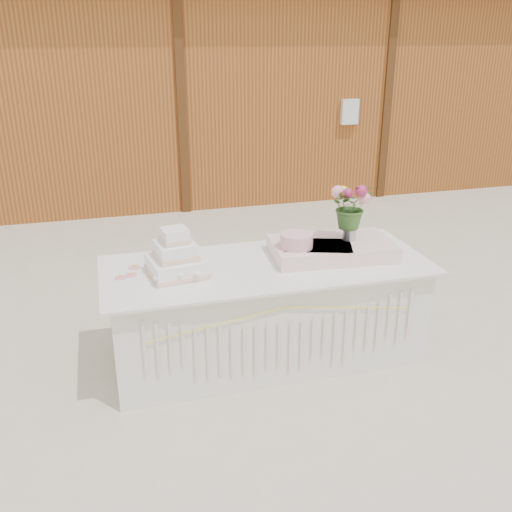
% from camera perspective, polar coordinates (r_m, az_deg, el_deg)
% --- Properties ---
extents(ground, '(80.00, 80.00, 0.00)m').
position_cam_1_polar(ground, '(4.53, 1.03, -9.86)').
color(ground, beige).
rests_on(ground, ground).
extents(barn, '(12.60, 4.60, 3.30)m').
position_cam_1_polar(barn, '(9.79, -9.40, 17.20)').
color(barn, '#93561E').
rests_on(barn, ground).
extents(cake_table, '(2.40, 1.00, 0.77)m').
position_cam_1_polar(cake_table, '(4.34, 1.08, -5.52)').
color(cake_table, white).
rests_on(cake_table, ground).
extents(wedding_cake, '(0.43, 0.43, 0.34)m').
position_cam_1_polar(wedding_cake, '(4.00, -8.00, -0.31)').
color(wedding_cake, white).
rests_on(wedding_cake, cake_table).
extents(pink_cake_stand, '(0.31, 0.31, 0.22)m').
position_cam_1_polar(pink_cake_stand, '(4.19, 4.05, 0.98)').
color(pink_cake_stand, white).
rests_on(pink_cake_stand, cake_table).
extents(satin_runner, '(0.95, 0.60, 0.11)m').
position_cam_1_polar(satin_runner, '(4.36, 7.58, 0.75)').
color(satin_runner, '#FFD5CD').
rests_on(satin_runner, cake_table).
extents(flower_vase, '(0.10, 0.10, 0.14)m').
position_cam_1_polar(flower_vase, '(4.38, 9.34, 2.51)').
color(flower_vase, '#ABABAF').
rests_on(flower_vase, satin_runner).
extents(bouquet, '(0.32, 0.28, 0.35)m').
position_cam_1_polar(bouquet, '(4.31, 9.53, 5.61)').
color(bouquet, '#365F26').
rests_on(bouquet, flower_vase).
extents(loose_flowers, '(0.16, 0.39, 0.02)m').
position_cam_1_polar(loose_flowers, '(4.13, -13.03, -1.57)').
color(loose_flowers, pink).
rests_on(loose_flowers, cake_table).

